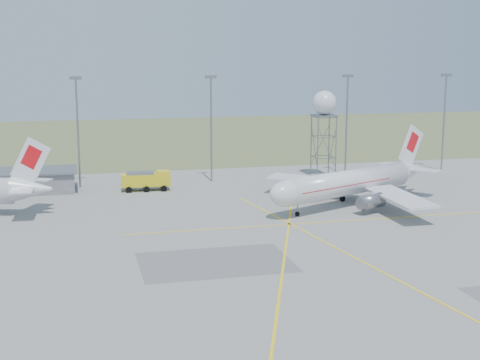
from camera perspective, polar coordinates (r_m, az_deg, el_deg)
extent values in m
plane|color=#969691|center=(73.69, 16.03, -9.04)|extent=(400.00, 400.00, 0.00)
cube|color=#536738|center=(204.38, -3.86, 3.77)|extent=(400.00, 120.00, 0.03)
cube|color=gray|center=(126.16, -18.02, -0.17)|extent=(18.00, 9.00, 3.60)
cube|color=gray|center=(125.83, -18.07, 0.70)|extent=(19.00, 10.00, 0.30)
cylinder|color=gray|center=(126.60, -13.65, 3.84)|extent=(0.36, 0.36, 20.00)
cube|color=gray|center=(125.86, -13.86, 8.46)|extent=(2.20, 0.50, 0.60)
cylinder|color=gray|center=(129.15, -2.47, 4.26)|extent=(0.36, 0.36, 20.00)
cube|color=gray|center=(128.43, -2.51, 8.79)|extent=(2.20, 0.50, 0.60)
cylinder|color=gray|center=(137.47, 9.07, 4.52)|extent=(0.36, 0.36, 20.00)
cube|color=gray|center=(136.79, 9.20, 8.77)|extent=(2.20, 0.50, 0.60)
cylinder|color=gray|center=(147.44, 17.00, 4.60)|extent=(0.36, 0.36, 20.00)
cube|color=gray|center=(146.81, 17.21, 8.56)|extent=(2.20, 0.50, 0.60)
cylinder|color=silver|center=(109.77, 9.17, -0.23)|extent=(25.74, 14.88, 4.08)
ellipsoid|color=silver|center=(100.45, 4.10, -1.13)|extent=(7.63, 6.45, 4.08)
cube|color=black|center=(99.52, 3.59, -0.88)|extent=(2.35, 2.68, 0.99)
cone|color=silver|center=(122.18, 14.30, 0.82)|extent=(7.26, 6.28, 4.08)
cube|color=silver|center=(121.55, 14.39, 2.81)|extent=(6.05, 3.03, 7.67)
cube|color=red|center=(121.62, 14.46, 3.15)|extent=(3.33, 1.80, 3.93)
cube|color=silver|center=(123.64, 12.96, 1.23)|extent=(5.32, 6.46, 0.18)
cube|color=silver|center=(119.80, 15.41, 0.82)|extent=(5.32, 6.46, 0.18)
cube|color=silver|center=(117.22, 6.33, 0.02)|extent=(15.75, 14.07, 0.37)
cube|color=silver|center=(105.39, 13.42, -1.41)|extent=(5.19, 16.39, 0.37)
cylinder|color=slate|center=(113.37, 6.58, -0.82)|extent=(4.87, 3.93, 2.34)
cylinder|color=slate|center=(105.62, 11.15, -1.80)|extent=(4.87, 3.93, 2.34)
cube|color=red|center=(108.26, 8.45, -0.31)|extent=(20.21, 12.33, 0.12)
cylinder|color=black|center=(102.57, 4.91, -2.85)|extent=(0.95, 0.95, 0.92)
cube|color=black|center=(111.95, 9.82, -1.83)|extent=(3.50, 5.97, 0.92)
cylinder|color=gray|center=(111.85, 9.82, -1.60)|extent=(0.32, 0.32, 1.83)
cone|color=silver|center=(106.89, -17.32, -0.73)|extent=(6.85, 5.40, 4.03)
cube|color=silver|center=(106.17, -17.44, 1.50)|extent=(6.33, 1.89, 7.58)
cube|color=red|center=(106.01, -17.36, 1.88)|extent=(3.45, 1.19, 3.89)
cube|color=silver|center=(109.96, -17.08, -0.15)|extent=(4.49, 6.16, 0.18)
cube|color=silver|center=(103.94, -18.13, -0.81)|extent=(4.49, 6.16, 0.18)
cylinder|color=gray|center=(132.60, 6.65, 2.73)|extent=(0.23, 0.23, 12.47)
cylinder|color=gray|center=(133.99, 8.19, 2.77)|extent=(0.23, 0.23, 12.47)
cylinder|color=gray|center=(137.52, 7.59, 2.99)|extent=(0.23, 0.23, 12.47)
cylinder|color=gray|center=(136.16, 6.09, 2.94)|extent=(0.23, 0.23, 12.47)
cube|color=gray|center=(134.36, 7.19, 5.49)|extent=(4.44, 4.44, 0.24)
sphere|color=silver|center=(134.17, 7.22, 6.55)|extent=(4.80, 4.80, 4.80)
cube|color=gold|center=(122.45, -8.05, 0.01)|extent=(8.94, 3.33, 2.16)
cube|color=gold|center=(122.51, -6.59, 0.47)|extent=(2.47, 2.84, 1.37)
cube|color=black|center=(122.55, -6.27, 0.53)|extent=(0.21, 2.55, 0.98)
cube|color=gray|center=(122.18, -8.52, 0.58)|extent=(5.00, 2.57, 0.39)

